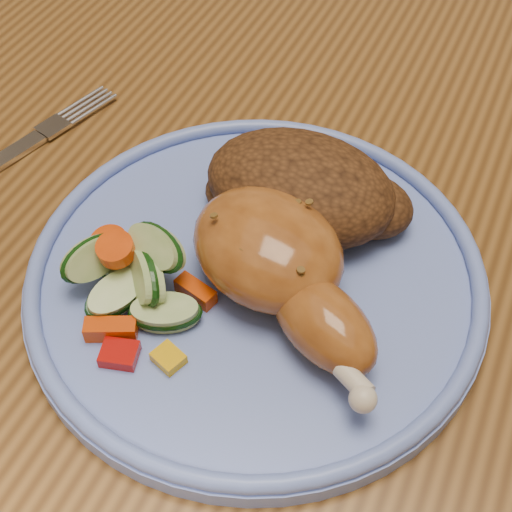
% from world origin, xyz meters
% --- Properties ---
extents(dining_table, '(0.90, 1.40, 0.75)m').
position_xyz_m(dining_table, '(0.00, 0.00, 0.67)').
color(dining_table, brown).
rests_on(dining_table, ground).
extents(chair_far, '(0.42, 0.42, 0.91)m').
position_xyz_m(chair_far, '(0.00, 0.63, 0.49)').
color(chair_far, '#4C2D16').
rests_on(chair_far, ground).
extents(plate, '(0.27, 0.27, 0.01)m').
position_xyz_m(plate, '(-0.03, -0.09, 0.76)').
color(plate, '#6780D6').
rests_on(plate, dining_table).
extents(plate_rim, '(0.27, 0.27, 0.01)m').
position_xyz_m(plate_rim, '(-0.03, -0.09, 0.77)').
color(plate_rim, '#6780D6').
rests_on(plate_rim, plate).
extents(chicken_leg, '(0.15, 0.12, 0.05)m').
position_xyz_m(chicken_leg, '(-0.01, -0.10, 0.79)').
color(chicken_leg, '#A35B22').
rests_on(chicken_leg, plate).
extents(rice_pilaf, '(0.13, 0.09, 0.05)m').
position_xyz_m(rice_pilaf, '(-0.02, -0.04, 0.78)').
color(rice_pilaf, '#4F2C13').
rests_on(rice_pilaf, plate).
extents(vegetable_pile, '(0.10, 0.09, 0.05)m').
position_xyz_m(vegetable_pile, '(-0.08, -0.14, 0.78)').
color(vegetable_pile, '#A50A05').
rests_on(vegetable_pile, plate).
extents(fork, '(0.06, 0.16, 0.00)m').
position_xyz_m(fork, '(-0.23, -0.07, 0.75)').
color(fork, silver).
rests_on(fork, dining_table).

